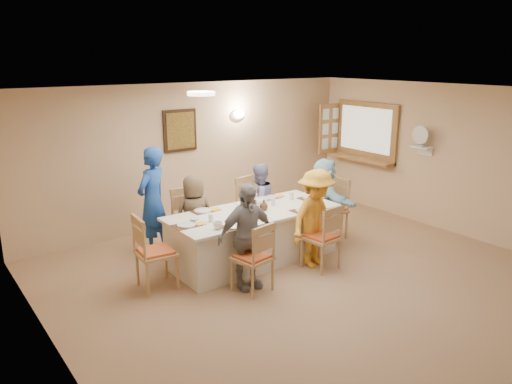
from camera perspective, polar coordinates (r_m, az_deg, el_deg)
ground at (r=6.65m, az=8.71°, el=-11.10°), size 7.00×7.00×0.00m
room_walls at (r=6.13m, az=9.28°, el=1.68°), size 7.00×7.00×7.00m
wall_picture at (r=8.69m, az=-8.67°, el=6.95°), size 0.62×0.05×0.72m
wall_sconce at (r=9.25m, az=-1.99°, el=8.87°), size 0.26×0.09×0.18m
ceiling_light at (r=6.56m, az=-6.29°, el=11.13°), size 0.36×0.36×0.05m
serving_hatch at (r=10.06m, az=12.49°, el=6.74°), size 0.06×1.50×1.15m
hatch_sill at (r=10.06m, az=11.86°, el=3.74°), size 0.30×1.50×0.05m
shutter_door at (r=10.39m, az=8.38°, el=7.21°), size 0.55×0.04×1.00m
fan_shelf at (r=9.18m, az=18.43°, el=4.89°), size 0.22×0.36×0.03m
desk_fan at (r=9.14m, az=18.40°, el=5.80°), size 0.30×0.30×0.28m
dining_table at (r=7.37m, az=-0.29°, el=-5.01°), size 2.54×1.07×0.76m
chair_back_left at (r=7.67m, az=-7.47°, el=-3.36°), size 0.49×0.49×1.00m
chair_back_right at (r=8.27m, az=-0.18°, el=-1.78°), size 0.57×0.57×1.01m
chair_front_left at (r=6.40m, az=-0.44°, el=-7.36°), size 0.52×0.52×0.94m
chair_front_right at (r=7.12m, az=7.45°, el=-5.03°), size 0.50×0.50×0.96m
chair_left_end at (r=6.59m, az=-11.34°, el=-6.66°), size 0.52×0.52×1.01m
chair_right_end at (r=8.28m, az=8.43°, el=-1.93°), size 0.49×0.49×1.01m
diner_back_left at (r=7.53m, az=-7.05°, el=-2.71°), size 0.72×0.57×1.25m
diner_back_right at (r=8.14m, az=0.32°, el=-1.12°), size 0.75×0.66×1.27m
diner_front_left at (r=6.41m, az=-1.07°, el=-5.13°), size 0.87×0.47×1.40m
diner_front_right at (r=7.12m, az=6.85°, el=-3.01°), size 1.07×0.79×1.42m
diner_right_end at (r=8.14m, az=7.82°, el=-0.88°), size 1.44×0.92×1.37m
caregiver at (r=7.68m, az=-11.75°, el=-1.00°), size 0.95×0.92×1.65m
placemat_fl at (r=6.59m, az=-2.38°, el=-3.98°), size 0.37×0.27×0.01m
plate_fl at (r=6.59m, az=-2.38°, el=-3.89°), size 0.26×0.26×0.02m
napkin_fl at (r=6.65m, az=-0.85°, el=-3.73°), size 0.14×0.14×0.01m
placemat_fr at (r=7.29m, az=5.47°, el=-2.12°), size 0.36×0.27×0.01m
plate_fr at (r=7.29m, az=5.47°, el=-2.04°), size 0.25×0.25×0.02m
napkin_fr at (r=7.37m, az=6.78°, el=-1.91°), size 0.13×0.13×0.01m
placemat_bl at (r=7.27m, az=-6.08°, el=-2.19°), size 0.33×0.24×0.01m
plate_bl at (r=7.27m, az=-6.08°, el=-2.11°), size 0.25×0.25×0.02m
napkin_bl at (r=7.31m, az=-4.67°, el=-1.99°), size 0.14×0.14×0.01m
placemat_br at (r=7.91m, az=1.44°, el=-0.65°), size 0.36×0.27×0.01m
plate_br at (r=7.91m, az=1.44°, el=-0.58°), size 0.25×0.25×0.02m
napkin_br at (r=7.98m, az=2.68°, el=-0.47°), size 0.14×0.14×0.01m
placemat_le at (r=6.69m, az=-7.96°, el=-3.82°), size 0.35×0.26×0.01m
plate_le at (r=6.69m, az=-7.97°, el=-3.74°), size 0.25×0.25×0.02m
napkin_le at (r=6.73m, az=-6.41°, el=-3.59°), size 0.13×0.13×0.01m
placemat_re at (r=7.92m, az=6.28°, el=-0.71°), size 0.37×0.28×0.01m
plate_re at (r=7.92m, az=6.28°, el=-0.64°), size 0.26×0.26×0.02m
napkin_re at (r=8.01m, az=7.47°, el=-0.53°), size 0.15×0.15×0.01m
teacup_a at (r=6.51m, az=-4.39°, el=-3.83°), size 0.14×0.14×0.10m
teacup_b at (r=7.82m, az=-0.14°, el=-0.53°), size 0.15×0.15×0.08m
bowl_a at (r=6.90m, az=-0.37°, el=-2.88°), size 0.30×0.30×0.05m
bowl_b at (r=7.64m, az=0.56°, el=-0.99°), size 0.24×0.24×0.07m
condiment_ketchup at (r=7.17m, az=-0.87°, el=-1.46°), size 0.12×0.12×0.21m
condiment_brown at (r=7.24m, az=-0.25°, el=-1.32°), size 0.15×0.15×0.21m
condiment_malt at (r=7.26m, az=0.90°, el=-1.50°), size 0.16×0.16×0.16m
drinking_glass at (r=7.18m, az=-1.50°, el=-1.88°), size 0.07×0.07×0.10m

